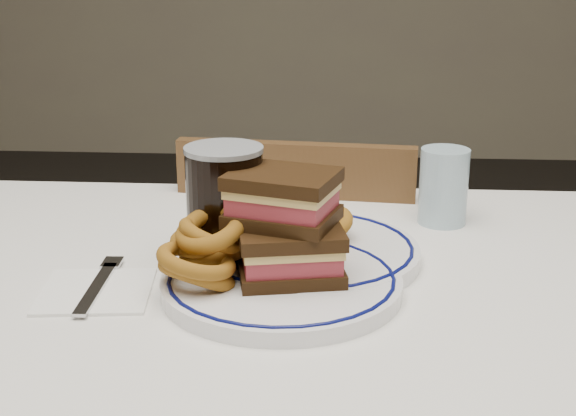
# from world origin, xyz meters

# --- Properties ---
(dining_table) EXTENTS (1.27, 0.87, 0.75)m
(dining_table) POSITION_xyz_m (0.00, 0.00, 0.64)
(dining_table) COLOR white
(dining_table) RESTS_ON floor
(chair_far) EXTENTS (0.42, 0.42, 0.84)m
(chair_far) POSITION_xyz_m (0.06, 0.48, 0.46)
(chair_far) COLOR #4B2F18
(chair_far) RESTS_ON floor
(main_plate) EXTENTS (0.28, 0.28, 0.02)m
(main_plate) POSITION_xyz_m (0.05, 0.00, 0.76)
(main_plate) COLOR white
(main_plate) RESTS_ON dining_table
(reuben_sandwich) EXTENTS (0.15, 0.14, 0.12)m
(reuben_sandwich) POSITION_xyz_m (0.06, 0.01, 0.83)
(reuben_sandwich) COLOR black
(reuben_sandwich) RESTS_ON main_plate
(onion_rings_main) EXTENTS (0.12, 0.14, 0.12)m
(onion_rings_main) POSITION_xyz_m (-0.03, -0.01, 0.80)
(onion_rings_main) COLOR brown
(onion_rings_main) RESTS_ON main_plate
(ketchup_ramekin) EXTENTS (0.05, 0.05, 0.03)m
(ketchup_ramekin) POSITION_xyz_m (0.05, 0.07, 0.79)
(ketchup_ramekin) COLOR silver
(ketchup_ramekin) RESTS_ON main_plate
(beer_mug) EXTENTS (0.14, 0.10, 0.16)m
(beer_mug) POSITION_xyz_m (-0.02, 0.06, 0.83)
(beer_mug) COLOR black
(beer_mug) RESTS_ON dining_table
(water_glass) EXTENTS (0.07, 0.07, 0.11)m
(water_glass) POSITION_xyz_m (0.27, 0.26, 0.81)
(water_glass) COLOR #A8C7D9
(water_glass) RESTS_ON dining_table
(far_plate) EXTENTS (0.29, 0.29, 0.02)m
(far_plate) POSITION_xyz_m (0.08, 0.10, 0.76)
(far_plate) COLOR white
(far_plate) RESTS_ON dining_table
(onion_rings_far) EXTENTS (0.13, 0.15, 0.06)m
(onion_rings_far) POSITION_xyz_m (0.08, 0.10, 0.78)
(onion_rings_far) COLOR brown
(onion_rings_far) RESTS_ON far_plate
(napkin_fork) EXTENTS (0.14, 0.17, 0.01)m
(napkin_fork) POSITION_xyz_m (-0.16, -0.01, 0.75)
(napkin_fork) COLOR white
(napkin_fork) RESTS_ON dining_table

